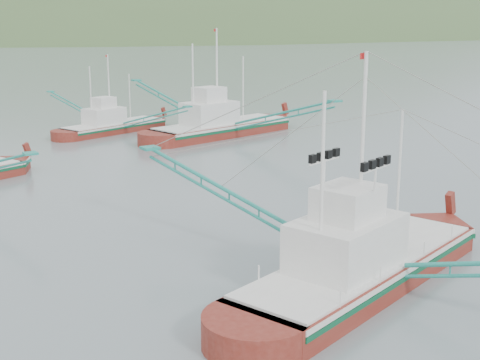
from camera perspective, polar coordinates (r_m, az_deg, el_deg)
ground at (r=32.44m, az=5.72°, el=-7.61°), size 1200.00×1200.00×0.00m
main_boat at (r=30.15m, az=10.41°, el=-5.01°), size 15.81×26.96×11.21m
bg_boat_right at (r=68.85m, az=-1.73°, el=5.50°), size 16.53×28.59×11.73m
bg_boat_far at (r=72.26m, az=-10.83°, el=5.35°), size 12.43×21.16×8.82m
headland_right at (r=522.48m, az=-2.64°, el=12.20°), size 684.00×432.00×306.00m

